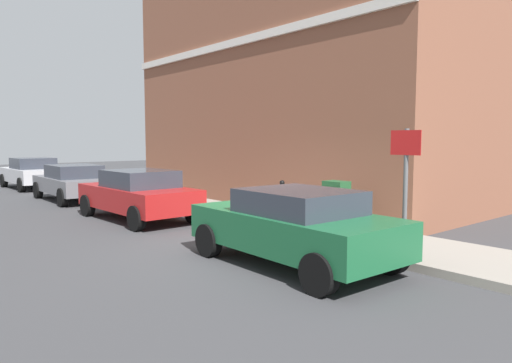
# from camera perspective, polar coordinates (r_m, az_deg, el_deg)

# --- Properties ---
(ground) EXTENTS (80.00, 80.00, 0.00)m
(ground) POSITION_cam_1_polar(r_m,az_deg,el_deg) (10.01, -1.26, -7.84)
(ground) COLOR #38383A
(sidewalk) EXTENTS (2.29, 30.00, 0.15)m
(sidewalk) POSITION_cam_1_polar(r_m,az_deg,el_deg) (16.01, -9.12, -2.74)
(sidewalk) COLOR gray
(sidewalk) RESTS_ON ground
(corner_building) EXTENTS (7.69, 12.83, 8.58)m
(corner_building) POSITION_cam_1_polar(r_m,az_deg,el_deg) (17.91, 7.40, 11.63)
(corner_building) COLOR brown
(corner_building) RESTS_ON ground
(car_green) EXTENTS (2.05, 4.06, 1.37)m
(car_green) POSITION_cam_1_polar(r_m,az_deg,el_deg) (8.34, 4.77, -5.35)
(car_green) COLOR #195933
(car_green) RESTS_ON ground
(car_red) EXTENTS (2.00, 4.20, 1.41)m
(car_red) POSITION_cam_1_polar(r_m,az_deg,el_deg) (13.47, -14.28, -1.48)
(car_red) COLOR maroon
(car_red) RESTS_ON ground
(car_grey) EXTENTS (1.95, 4.16, 1.33)m
(car_grey) POSITION_cam_1_polar(r_m,az_deg,el_deg) (18.49, -21.58, -0.02)
(car_grey) COLOR slate
(car_grey) RESTS_ON ground
(car_silver) EXTENTS (2.03, 4.08, 1.43)m
(car_silver) POSITION_cam_1_polar(r_m,az_deg,el_deg) (23.92, -25.83, 0.99)
(car_silver) COLOR #B7B7BC
(car_silver) RESTS_ON ground
(utility_cabinet) EXTENTS (0.46, 0.61, 1.15)m
(utility_cabinet) POSITION_cam_1_polar(r_m,az_deg,el_deg) (10.95, 9.82, -3.17)
(utility_cabinet) COLOR #1E4C28
(utility_cabinet) RESTS_ON sidewalk
(bollard_near_cabinet) EXTENTS (0.14, 0.14, 1.04)m
(bollard_near_cabinet) POSITION_cam_1_polar(r_m,az_deg,el_deg) (12.32, 3.22, -2.07)
(bollard_near_cabinet) COLOR black
(bollard_near_cabinet) RESTS_ON sidewalk
(street_sign) EXTENTS (0.08, 0.60, 2.30)m
(street_sign) POSITION_cam_1_polar(r_m,az_deg,el_deg) (8.66, 17.92, 1.01)
(street_sign) COLOR #59595B
(street_sign) RESTS_ON sidewalk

